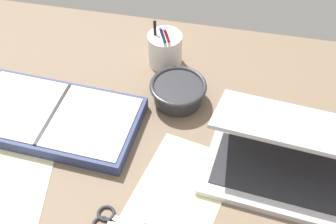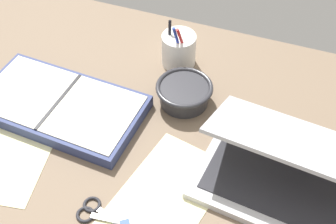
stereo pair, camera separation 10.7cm
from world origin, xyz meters
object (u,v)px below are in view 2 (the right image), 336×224
object	(u,v)px
planner	(60,106)
scissors	(95,212)
laptop	(280,172)
pen_cup	(179,50)
bowl	(184,93)

from	to	relation	value
planner	scissors	size ratio (longest dim) A/B	3.14
laptop	pen_cup	distance (cm)	45.13
planner	scissors	bearing A→B (deg)	-44.62
pen_cup	scissors	xyz separation A→B (cm)	(-0.65, -50.59, -4.31)
bowl	planner	xyz separation A→B (cm)	(-27.87, -13.63, -1.38)
laptop	planner	distance (cm)	55.13
bowl	laptop	bearing A→B (deg)	-31.82
pen_cup	laptop	bearing A→B (deg)	-42.35
bowl	planner	size ratio (longest dim) A/B	0.34
bowl	pen_cup	xyz separation A→B (cm)	(-6.25, 13.59, 1.54)
scissors	pen_cup	bearing A→B (deg)	94.41
laptop	scissors	world-z (taller)	laptop
pen_cup	planner	world-z (taller)	pen_cup
laptop	bowl	world-z (taller)	laptop
laptop	bowl	size ratio (longest dim) A/B	2.53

